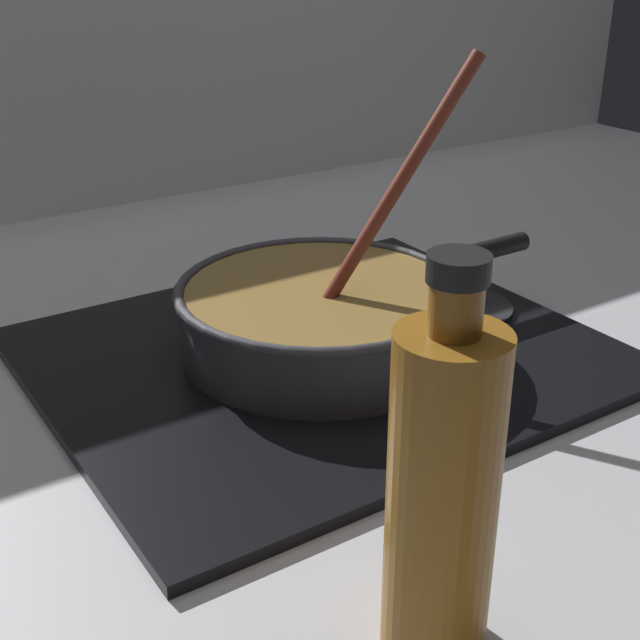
{
  "coord_description": "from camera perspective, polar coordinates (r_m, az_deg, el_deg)",
  "views": [
    {
      "loc": [
        -0.41,
        -0.53,
        0.42
      ],
      "look_at": [
        0.03,
        0.14,
        0.05
      ],
      "focal_mm": 48.45,
      "sensor_mm": 36.0,
      "label": 1
    }
  ],
  "objects": [
    {
      "name": "spare_burner",
      "position": [
        1.01,
        9.08,
        0.85
      ],
      "size": [
        0.13,
        0.13,
        0.01
      ],
      "primitive_type": "cylinder",
      "color": "#262628",
      "rests_on": "hob_plate"
    },
    {
      "name": "hob_plate",
      "position": [
        0.9,
        0.0,
        -2.33
      ],
      "size": [
        0.56,
        0.48,
        0.01
      ],
      "primitive_type": "cube",
      "color": "black",
      "rests_on": "ground"
    },
    {
      "name": "sauce_bottle",
      "position": [
        0.52,
        8.1,
        -11.13
      ],
      "size": [
        0.07,
        0.07,
        0.26
      ],
      "color": "#8C5919",
      "rests_on": "ground"
    },
    {
      "name": "cooking_pan",
      "position": [
        0.88,
        0.09,
        0.35
      ],
      "size": [
        0.43,
        0.3,
        0.3
      ],
      "color": "#38383D",
      "rests_on": "hob_plate"
    },
    {
      "name": "ground",
      "position": [
        0.8,
        4.13,
        -8.37
      ],
      "size": [
        2.4,
        1.6,
        0.04
      ],
      "primitive_type": "cube",
      "color": "#B7B7BC"
    },
    {
      "name": "backsplash_wall",
      "position": [
        1.39,
        -16.47,
        17.94
      ],
      "size": [
        2.4,
        0.02,
        0.55
      ],
      "primitive_type": "cube",
      "color": "silver",
      "rests_on": "ground"
    },
    {
      "name": "burner_ring",
      "position": [
        0.9,
        0.0,
        -1.77
      ],
      "size": [
        0.18,
        0.18,
        0.01
      ],
      "primitive_type": "torus",
      "color": "#592D0C",
      "rests_on": "hob_plate"
    }
  ]
}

